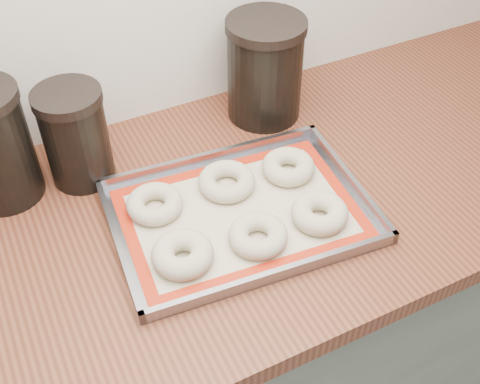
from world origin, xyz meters
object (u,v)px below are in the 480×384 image
bagel_back_left (155,204)px  canister_mid (76,136)px  bagel_front_right (320,213)px  bagel_back_right (288,167)px  bagel_back_mid (227,181)px  baking_tray (240,213)px  canister_right (265,69)px  bagel_front_left (183,254)px  bagel_front_mid (258,235)px

bagel_back_left → canister_mid: bearing=119.3°
bagel_front_right → bagel_back_right: (0.01, 0.13, -0.00)m
bagel_back_right → canister_mid: canister_mid is taller
bagel_front_right → bagel_back_mid: bearing=126.5°
bagel_back_right → canister_mid: bearing=153.4°
baking_tray → bagel_back_mid: bagel_back_mid is taller
bagel_front_right → bagel_back_mid: 0.19m
bagel_back_left → canister_right: size_ratio=0.46×
bagel_back_left → baking_tray: bearing=-29.9°
bagel_front_left → bagel_front_mid: 0.13m
canister_mid → bagel_back_right: bearing=-26.6°
baking_tray → bagel_back_left: bearing=150.1°
bagel_front_mid → bagel_back_mid: (0.01, 0.15, -0.00)m
bagel_back_mid → canister_mid: 0.29m
baking_tray → bagel_front_right: 0.14m
bagel_front_mid → bagel_front_left: bearing=172.5°
canister_right → bagel_back_mid: bearing=-133.8°
baking_tray → bagel_back_mid: (0.01, 0.07, 0.01)m
baking_tray → bagel_back_right: size_ratio=4.76×
bagel_back_left → canister_mid: 0.20m
bagel_front_right → canister_mid: size_ratio=0.53×
baking_tray → canister_mid: size_ratio=2.51×
bagel_back_left → canister_right: bearing=29.6°
bagel_back_mid → bagel_back_right: 0.13m
bagel_front_mid → canister_mid: size_ratio=0.53×
baking_tray → bagel_front_mid: 0.08m
bagel_back_mid → canister_mid: (-0.23, 0.16, 0.08)m
baking_tray → canister_right: canister_right is taller
bagel_front_mid → bagel_back_right: (0.14, 0.13, 0.00)m
canister_mid → bagel_front_right: bearing=-42.3°
baking_tray → bagel_back_left: bagel_back_left is taller
bagel_front_mid → bagel_back_left: size_ratio=1.00×
bagel_back_left → canister_mid: canister_mid is taller
bagel_front_right → bagel_back_mid: (-0.11, 0.15, -0.00)m
bagel_front_mid → bagel_back_right: size_ratio=1.01×
baking_tray → bagel_front_right: size_ratio=4.75×
canister_right → bagel_front_left: bearing=-135.5°
bagel_front_left → bagel_back_right: size_ratio=1.03×
bagel_front_left → canister_mid: canister_mid is taller
baking_tray → bagel_back_right: (0.13, 0.06, 0.02)m
bagel_back_mid → canister_mid: size_ratio=0.56×
bagel_front_left → bagel_front_mid: (0.13, -0.02, -0.00)m
bagel_front_mid → canister_mid: canister_mid is taller
bagel_front_left → bagel_back_mid: bearing=42.3°
bagel_front_mid → canister_mid: bearing=125.4°
bagel_back_right → bagel_back_mid: bearing=172.4°
canister_mid → canister_right: (0.41, 0.03, 0.01)m
baking_tray → bagel_back_right: bagel_back_right is taller
bagel_front_left → canister_mid: bearing=106.6°
baking_tray → bagel_front_left: size_ratio=4.63×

